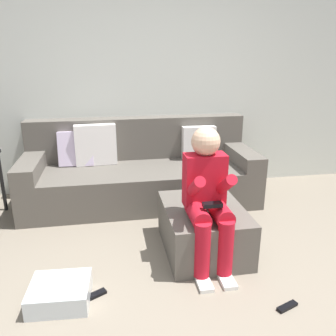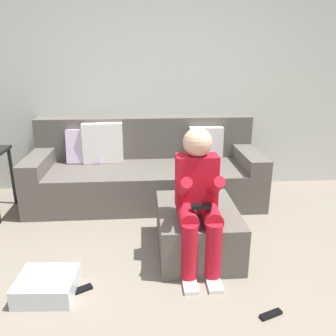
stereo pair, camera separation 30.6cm
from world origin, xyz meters
name	(u,v)px [view 2 (the right image)]	position (x,y,z in m)	size (l,w,h in m)	color
ground_plane	(171,326)	(0.00, 0.00, 0.00)	(7.47, 7.47, 0.00)	slate
wall_back	(154,80)	(0.00, 2.44, 1.28)	(5.74, 0.10, 2.55)	silver
couch_sectional	(145,171)	(-0.13, 2.00, 0.32)	(2.48, 0.93, 0.88)	#59544C
ottoman	(197,230)	(0.28, 0.84, 0.19)	(0.63, 0.82, 0.38)	#59544C
person_seated	(198,197)	(0.25, 0.63, 0.57)	(0.31, 0.57, 1.06)	red
storage_bin	(47,286)	(-0.82, 0.36, 0.07)	(0.38, 0.34, 0.14)	silver
remote_near_ottoman	(271,314)	(0.63, 0.04, 0.01)	(0.15, 0.04, 0.02)	black
remote_by_storage_bin	(82,289)	(-0.59, 0.38, 0.01)	(0.14, 0.05, 0.02)	black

